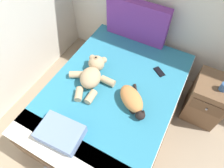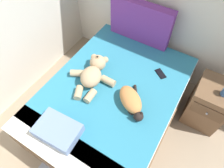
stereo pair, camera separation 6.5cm
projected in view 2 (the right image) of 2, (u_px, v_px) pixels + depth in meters
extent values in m
cube|color=brown|center=(113.00, 106.00, 2.45)|extent=(1.40, 1.92, 0.33)
cube|color=white|center=(113.00, 94.00, 2.24)|extent=(1.36, 1.86, 0.21)
cube|color=teal|center=(116.00, 85.00, 2.18)|extent=(1.34, 1.73, 0.02)
cube|color=silver|center=(66.00, 152.00, 1.74)|extent=(1.34, 0.31, 0.02)
cube|color=#72338C|center=(140.00, 22.00, 2.42)|extent=(0.80, 0.12, 0.51)
ellipsoid|color=#D18447|center=(130.00, 99.00, 1.96)|extent=(0.39, 0.36, 0.15)
sphere|color=black|center=(138.00, 116.00, 1.88)|extent=(0.10, 0.10, 0.10)
cone|color=black|center=(142.00, 113.00, 1.84)|extent=(0.04, 0.04, 0.04)
cone|color=black|center=(136.00, 114.00, 1.83)|extent=(0.04, 0.04, 0.04)
cylinder|color=black|center=(136.00, 91.00, 2.09)|extent=(0.11, 0.15, 0.03)
ellipsoid|color=black|center=(130.00, 111.00, 1.95)|extent=(0.11, 0.11, 0.04)
ellipsoid|color=tan|center=(91.00, 77.00, 2.11)|extent=(0.28, 0.31, 0.18)
sphere|color=tan|center=(98.00, 63.00, 2.24)|extent=(0.18, 0.18, 0.18)
sphere|color=#9E7F58|center=(97.00, 59.00, 2.18)|extent=(0.07, 0.07, 0.07)
sphere|color=black|center=(97.00, 57.00, 2.16)|extent=(0.02, 0.02, 0.02)
sphere|color=tan|center=(94.00, 57.00, 2.28)|extent=(0.07, 0.07, 0.07)
sphere|color=tan|center=(105.00, 60.00, 2.25)|extent=(0.07, 0.07, 0.07)
cylinder|color=tan|center=(78.00, 73.00, 2.21)|extent=(0.18, 0.15, 0.08)
cylinder|color=tan|center=(79.00, 93.00, 2.06)|extent=(0.13, 0.17, 0.08)
cylinder|color=tan|center=(108.00, 81.00, 2.15)|extent=(0.16, 0.08, 0.08)
cylinder|color=tan|center=(90.00, 96.00, 2.03)|extent=(0.08, 0.15, 0.08)
cube|color=black|center=(161.00, 74.00, 2.25)|extent=(0.16, 0.14, 0.01)
cube|color=black|center=(161.00, 73.00, 2.25)|extent=(0.14, 0.12, 0.00)
cube|color=#728CB7|center=(58.00, 130.00, 1.79)|extent=(0.42, 0.30, 0.11)
cube|color=brown|center=(208.00, 104.00, 2.31)|extent=(0.40, 0.44, 0.61)
cube|color=brown|center=(207.00, 113.00, 2.09)|extent=(0.34, 0.01, 0.17)
sphere|color=#B2B2B7|center=(207.00, 114.00, 2.09)|extent=(0.02, 0.02, 0.02)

